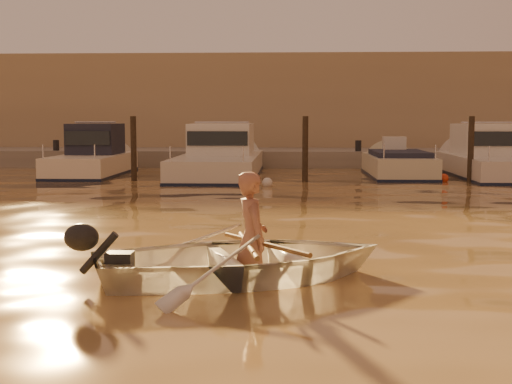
# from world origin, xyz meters

# --- Properties ---
(ground_plane) EXTENTS (160.00, 160.00, 0.00)m
(ground_plane) POSITION_xyz_m (0.00, 0.00, 0.00)
(ground_plane) COLOR olive
(ground_plane) RESTS_ON ground
(dinghy) EXTENTS (4.20, 3.56, 0.74)m
(dinghy) POSITION_xyz_m (-1.20, 0.43, 0.25)
(dinghy) COLOR silver
(dinghy) RESTS_ON ground_plane
(person) EXTENTS (0.55, 0.68, 1.60)m
(person) POSITION_xyz_m (-1.11, 0.46, 0.50)
(person) COLOR #9E634F
(person) RESTS_ON dinghy
(outboard_motor) EXTENTS (0.98, 0.67, 0.70)m
(outboard_motor) POSITION_xyz_m (-2.62, -0.06, 0.28)
(outboard_motor) COLOR black
(outboard_motor) RESTS_ON dinghy
(oar_port) EXTENTS (1.13, 1.83, 0.13)m
(oar_port) POSITION_xyz_m (-0.97, 0.51, 0.42)
(oar_port) COLOR brown
(oar_port) RESTS_ON dinghy
(oar_starboard) EXTENTS (0.38, 2.08, 0.13)m
(oar_starboard) POSITION_xyz_m (-1.16, 0.44, 0.42)
(oar_starboard) COLOR brown
(oar_starboard) RESTS_ON dinghy
(moored_boat_1) EXTENTS (2.01, 6.06, 1.75)m
(moored_boat_1) POSITION_xyz_m (-7.44, 16.00, 0.62)
(moored_boat_1) COLOR #F0E3C9
(moored_boat_1) RESTS_ON ground_plane
(moored_boat_2) EXTENTS (2.62, 8.66, 1.75)m
(moored_boat_2) POSITION_xyz_m (-3.05, 16.00, 0.62)
(moored_boat_2) COLOR beige
(moored_boat_2) RESTS_ON ground_plane
(moored_boat_3) EXTENTS (1.93, 5.63, 0.95)m
(moored_boat_3) POSITION_xyz_m (2.95, 16.00, 0.22)
(moored_boat_3) COLOR beige
(moored_boat_3) RESTS_ON ground_plane
(moored_boat_4) EXTENTS (2.46, 7.52, 1.75)m
(moored_boat_4) POSITION_xyz_m (6.05, 16.00, 0.62)
(moored_boat_4) COLOR beige
(moored_boat_4) RESTS_ON ground_plane
(piling_1) EXTENTS (0.18, 0.18, 2.20)m
(piling_1) POSITION_xyz_m (-5.50, 13.80, 0.90)
(piling_1) COLOR #2D2319
(piling_1) RESTS_ON ground_plane
(piling_2) EXTENTS (0.18, 0.18, 2.20)m
(piling_2) POSITION_xyz_m (-0.20, 13.80, 0.90)
(piling_2) COLOR #2D2319
(piling_2) RESTS_ON ground_plane
(piling_3) EXTENTS (0.18, 0.18, 2.20)m
(piling_3) POSITION_xyz_m (4.80, 13.80, 0.90)
(piling_3) COLOR #2D2319
(piling_3) RESTS_ON ground_plane
(fender_b) EXTENTS (0.30, 0.30, 0.30)m
(fender_b) POSITION_xyz_m (-7.72, 13.79, 0.10)
(fender_b) COLOR orange
(fender_b) RESTS_ON ground_plane
(fender_c) EXTENTS (0.30, 0.30, 0.30)m
(fender_c) POSITION_xyz_m (-1.31, 12.24, 0.10)
(fender_c) COLOR silver
(fender_c) RESTS_ON ground_plane
(fender_d) EXTENTS (0.30, 0.30, 0.30)m
(fender_d) POSITION_xyz_m (4.05, 13.97, 0.10)
(fender_d) COLOR red
(fender_d) RESTS_ON ground_plane
(quay) EXTENTS (52.00, 4.00, 1.00)m
(quay) POSITION_xyz_m (0.00, 21.50, 0.15)
(quay) COLOR gray
(quay) RESTS_ON ground_plane
(waterfront_building) EXTENTS (46.00, 7.00, 4.80)m
(waterfront_building) POSITION_xyz_m (0.00, 27.00, 2.40)
(waterfront_building) COLOR #9E8466
(waterfront_building) RESTS_ON quay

